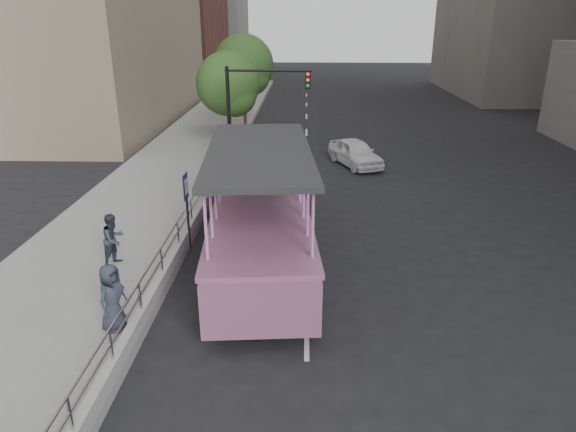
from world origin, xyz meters
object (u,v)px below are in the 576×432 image
traffic_signal (252,102)px  pedestrian_mid (114,239)px  duck_boat (261,209)px  pedestrian_far (112,298)px  street_tree_near (229,86)px  street_tree_far (245,67)px  parking_sign (187,202)px  car (355,153)px

traffic_signal → pedestrian_mid: bearing=-105.5°
duck_boat → traffic_signal: traffic_signal is taller
pedestrian_far → street_tree_near: (0.36, 18.29, 2.66)m
pedestrian_far → street_tree_far: 24.50m
parking_sign → duck_boat: bearing=2.4°
car → traffic_signal: size_ratio=0.78×
car → street_tree_far: (-6.68, 8.20, 3.62)m
pedestrian_mid → parking_sign: 2.70m
parking_sign → street_tree_far: bearing=90.3°
traffic_signal → street_tree_near: size_ratio=0.91×
street_tree_near → street_tree_far: 6.02m
car → pedestrian_mid: pedestrian_mid is taller
duck_boat → pedestrian_far: bearing=-119.6°
parking_sign → street_tree_near: bearing=91.3°
duck_boat → street_tree_near: 13.33m
duck_boat → street_tree_near: (-2.75, 12.83, 2.39)m
pedestrian_mid → street_tree_near: size_ratio=0.29×
street_tree_near → pedestrian_mid: bearing=-96.0°
pedestrian_mid → parking_sign: parking_sign is taller
duck_boat → pedestrian_mid: bearing=-155.4°
street_tree_near → traffic_signal: bearing=-65.0°
car → duck_boat: bearing=-133.4°
pedestrian_mid → traffic_signal: 12.04m
car → street_tree_near: 7.87m
duck_boat → pedestrian_far: 6.29m
duck_boat → parking_sign: (-2.44, -0.10, 0.24)m
car → pedestrian_mid: bearing=-146.0°
traffic_signal → street_tree_far: 9.57m
pedestrian_mid → parking_sign: (1.86, 1.87, 0.56)m
street_tree_far → traffic_signal: bearing=-81.6°
duck_boat → pedestrian_mid: 4.75m
pedestrian_far → street_tree_far: street_tree_far is taller
car → pedestrian_mid: 15.17m
car → street_tree_near: street_tree_near is taller
street_tree_far → pedestrian_mid: bearing=-94.8°
car → street_tree_near: size_ratio=0.71×
car → traffic_signal: 6.10m
street_tree_far → parking_sign: bearing=-89.7°
pedestrian_far → traffic_signal: 15.17m
pedestrian_mid → street_tree_near: 15.12m
parking_sign → pedestrian_far: bearing=-97.0°
parking_sign → street_tree_near: size_ratio=0.46×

